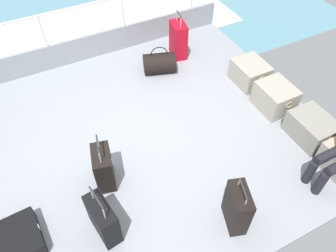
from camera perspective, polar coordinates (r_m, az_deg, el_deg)
ground_plane at (r=4.75m, az=-5.11°, el=-2.26°), size 4.40×5.20×0.06m
gunwale_port at (r=6.16m, az=-13.59°, el=13.39°), size 0.06×5.20×0.45m
railing_port at (r=5.87m, az=-14.59°, el=17.82°), size 0.04×4.20×1.02m
sea_wake at (r=7.65m, az=-16.17°, el=15.15°), size 12.00×12.00×0.01m
cargo_crate_0 at (r=5.63m, az=14.16°, el=9.03°), size 0.59×0.48×0.37m
cargo_crate_1 at (r=5.25m, az=18.22°, el=4.81°), size 0.59×0.48×0.41m
cargo_crate_2 at (r=5.02m, az=23.85°, el=-0.29°), size 0.65×0.48×0.36m
suitcase_0 at (r=5.98m, az=1.81°, el=14.82°), size 0.41×0.30×0.84m
suitcase_1 at (r=3.78m, az=-11.30°, el=-15.73°), size 0.48×0.27×0.76m
suitcase_2 at (r=3.81m, az=12.03°, el=-13.86°), size 0.43×0.30×0.72m
suitcase_3 at (r=4.12m, az=-11.20°, el=-7.19°), size 0.43×0.31×0.77m
suitcase_4 at (r=4.18m, az=-26.71°, el=-18.30°), size 0.59×0.80×0.21m
duffel_bag at (r=5.69m, az=-1.51°, el=10.98°), size 0.50×0.62×0.50m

